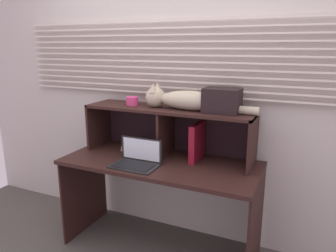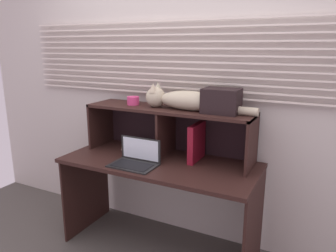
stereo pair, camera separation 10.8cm
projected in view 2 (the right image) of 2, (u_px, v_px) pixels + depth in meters
The scene contains 9 objects.
back_panel_with_blinds at pixel (180, 91), 2.67m from camera, with size 4.40×0.08×2.50m.
desk at pixel (159, 178), 2.51m from camera, with size 1.51×0.66×0.76m.
hutch_shelf_unit at pixel (170, 121), 2.57m from camera, with size 1.35×0.34×0.39m.
cat at pixel (184, 100), 2.44m from camera, with size 0.88×0.17×0.19m.
laptop at pixel (136, 160), 2.40m from camera, with size 0.34×0.23×0.19m.
binder_upright at pixel (197, 142), 2.46m from camera, with size 0.05×0.26×0.29m, color maroon.
book_stack at pixel (137, 146), 2.73m from camera, with size 0.17×0.22×0.06m.
small_basket at pixel (133, 101), 2.64m from camera, with size 0.10×0.10×0.07m, color #D83B75.
storage_box at pixel (221, 101), 2.30m from camera, with size 0.26×0.19×0.18m, color black.
Camera 2 is at (1.12, -1.87, 1.62)m, focal length 34.36 mm.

